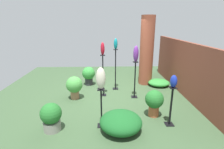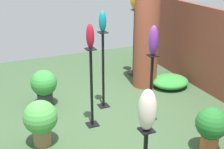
{
  "view_description": "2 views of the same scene",
  "coord_description": "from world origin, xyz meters",
  "px_view_note": "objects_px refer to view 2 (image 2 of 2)",
  "views": [
    {
      "loc": [
        5.57,
        -0.15,
        2.38
      ],
      "look_at": [
        0.04,
        0.03,
        0.73
      ],
      "focal_mm": 28.0,
      "sensor_mm": 36.0,
      "label": 1
    },
    {
      "loc": [
        4.53,
        -1.85,
        2.81
      ],
      "look_at": [
        -0.08,
        0.16,
        0.83
      ],
      "focal_mm": 50.0,
      "sensor_mm": 36.0,
      "label": 2
    }
  ],
  "objects_px": {
    "pedestal_violet": "(151,90)",
    "potted_plant_front_right": "(211,126)",
    "potted_plant_mid_right": "(44,86)",
    "art_vase_ruby": "(90,36)",
    "pedestal_teal": "(103,73)",
    "pedestal_ruby": "(92,91)",
    "pedestal_amber": "(134,46)",
    "art_vase_teal": "(103,21)",
    "potted_plant_near_pillar": "(41,119)",
    "brick_pillar": "(147,27)",
    "art_vase_ivory": "(147,110)",
    "art_vase_amber": "(135,0)",
    "art_vase_violet": "(153,40)"
  },
  "relations": [
    {
      "from": "pedestal_violet",
      "to": "potted_plant_front_right",
      "type": "bearing_deg",
      "value": 14.47
    },
    {
      "from": "potted_plant_mid_right",
      "to": "art_vase_ruby",
      "type": "bearing_deg",
      "value": 28.52
    },
    {
      "from": "potted_plant_front_right",
      "to": "pedestal_teal",
      "type": "bearing_deg",
      "value": -155.68
    },
    {
      "from": "pedestal_ruby",
      "to": "pedestal_violet",
      "type": "distance_m",
      "value": 1.05
    },
    {
      "from": "pedestal_violet",
      "to": "pedestal_amber",
      "type": "relative_size",
      "value": 0.75
    },
    {
      "from": "pedestal_violet",
      "to": "pedestal_amber",
      "type": "distance_m",
      "value": 2.16
    },
    {
      "from": "art_vase_teal",
      "to": "potted_plant_near_pillar",
      "type": "xyz_separation_m",
      "value": [
        0.82,
        -1.36,
        -1.23
      ]
    },
    {
      "from": "brick_pillar",
      "to": "pedestal_ruby",
      "type": "bearing_deg",
      "value": -55.17
    },
    {
      "from": "pedestal_violet",
      "to": "art_vase_ivory",
      "type": "xyz_separation_m",
      "value": [
        1.66,
        -1.04,
        0.65
      ]
    },
    {
      "from": "art_vase_amber",
      "to": "potted_plant_front_right",
      "type": "distance_m",
      "value": 3.56
    },
    {
      "from": "brick_pillar",
      "to": "pedestal_teal",
      "type": "distance_m",
      "value": 1.51
    },
    {
      "from": "art_vase_ivory",
      "to": "potted_plant_near_pillar",
      "type": "distance_m",
      "value": 2.0
    },
    {
      "from": "art_vase_amber",
      "to": "pedestal_teal",
      "type": "bearing_deg",
      "value": -46.01
    },
    {
      "from": "art_vase_ruby",
      "to": "potted_plant_front_right",
      "type": "bearing_deg",
      "value": 43.57
    },
    {
      "from": "pedestal_ruby",
      "to": "pedestal_amber",
      "type": "height_order",
      "value": "pedestal_amber"
    },
    {
      "from": "potted_plant_front_right",
      "to": "pedestal_amber",
      "type": "bearing_deg",
      "value": 173.02
    },
    {
      "from": "potted_plant_mid_right",
      "to": "potted_plant_near_pillar",
      "type": "bearing_deg",
      "value": -14.26
    },
    {
      "from": "art_vase_violet",
      "to": "art_vase_teal",
      "type": "height_order",
      "value": "art_vase_teal"
    },
    {
      "from": "pedestal_amber",
      "to": "art_vase_teal",
      "type": "distance_m",
      "value": 2.04
    },
    {
      "from": "art_vase_teal",
      "to": "brick_pillar",
      "type": "bearing_deg",
      "value": 115.45
    },
    {
      "from": "art_vase_violet",
      "to": "potted_plant_near_pillar",
      "type": "xyz_separation_m",
      "value": [
        0.04,
        -1.95,
        -1.02
      ]
    },
    {
      "from": "pedestal_teal",
      "to": "art_vase_violet",
      "type": "bearing_deg",
      "value": 37.19
    },
    {
      "from": "art_vase_amber",
      "to": "potted_plant_mid_right",
      "type": "height_order",
      "value": "art_vase_amber"
    },
    {
      "from": "pedestal_violet",
      "to": "art_vase_violet",
      "type": "xyz_separation_m",
      "value": [
        -0.0,
        -0.0,
        0.9
      ]
    },
    {
      "from": "art_vase_violet",
      "to": "art_vase_teal",
      "type": "xyz_separation_m",
      "value": [
        -0.77,
        -0.59,
        0.22
      ]
    },
    {
      "from": "brick_pillar",
      "to": "potted_plant_mid_right",
      "type": "height_order",
      "value": "brick_pillar"
    },
    {
      "from": "potted_plant_front_right",
      "to": "potted_plant_mid_right",
      "type": "bearing_deg",
      "value": -142.21
    },
    {
      "from": "pedestal_violet",
      "to": "pedestal_teal",
      "type": "bearing_deg",
      "value": -142.81
    },
    {
      "from": "potted_plant_front_right",
      "to": "art_vase_ruby",
      "type": "bearing_deg",
      "value": -136.43
    },
    {
      "from": "art_vase_amber",
      "to": "potted_plant_near_pillar",
      "type": "height_order",
      "value": "art_vase_amber"
    },
    {
      "from": "pedestal_ruby",
      "to": "pedestal_violet",
      "type": "relative_size",
      "value": 1.16
    },
    {
      "from": "art_vase_ivory",
      "to": "potted_plant_front_right",
      "type": "bearing_deg",
      "value": 107.61
    },
    {
      "from": "pedestal_amber",
      "to": "art_vase_ruby",
      "type": "bearing_deg",
      "value": -43.54
    },
    {
      "from": "pedestal_ruby",
      "to": "art_vase_ruby",
      "type": "relative_size",
      "value": 3.43
    },
    {
      "from": "pedestal_ruby",
      "to": "pedestal_teal",
      "type": "relative_size",
      "value": 0.94
    },
    {
      "from": "pedestal_violet",
      "to": "art_vase_ruby",
      "type": "bearing_deg",
      "value": -100.55
    },
    {
      "from": "art_vase_amber",
      "to": "potted_plant_front_right",
      "type": "relative_size",
      "value": 0.62
    },
    {
      "from": "pedestal_violet",
      "to": "pedestal_teal",
      "type": "relative_size",
      "value": 0.81
    },
    {
      "from": "potted_plant_mid_right",
      "to": "art_vase_ivory",
      "type": "bearing_deg",
      "value": 11.07
    },
    {
      "from": "art_vase_ivory",
      "to": "art_vase_teal",
      "type": "distance_m",
      "value": 2.52
    },
    {
      "from": "art_vase_ruby",
      "to": "art_vase_violet",
      "type": "relative_size",
      "value": 0.8
    },
    {
      "from": "art_vase_amber",
      "to": "potted_plant_mid_right",
      "type": "relative_size",
      "value": 0.61
    },
    {
      "from": "brick_pillar",
      "to": "potted_plant_mid_right",
      "type": "bearing_deg",
      "value": -87.6
    },
    {
      "from": "art_vase_ruby",
      "to": "potted_plant_front_right",
      "type": "xyz_separation_m",
      "value": [
        1.42,
        1.35,
        -1.16
      ]
    },
    {
      "from": "brick_pillar",
      "to": "art_vase_ivory",
      "type": "distance_m",
      "value": 3.47
    },
    {
      "from": "brick_pillar",
      "to": "pedestal_teal",
      "type": "xyz_separation_m",
      "value": [
        0.59,
        -1.24,
        -0.64
      ]
    },
    {
      "from": "art_vase_teal",
      "to": "potted_plant_near_pillar",
      "type": "distance_m",
      "value": 2.01
    },
    {
      "from": "brick_pillar",
      "to": "potted_plant_front_right",
      "type": "relative_size",
      "value": 3.7
    },
    {
      "from": "art_vase_teal",
      "to": "potted_plant_near_pillar",
      "type": "bearing_deg",
      "value": -59.07
    },
    {
      "from": "art_vase_violet",
      "to": "potted_plant_mid_right",
      "type": "height_order",
      "value": "art_vase_violet"
    }
  ]
}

